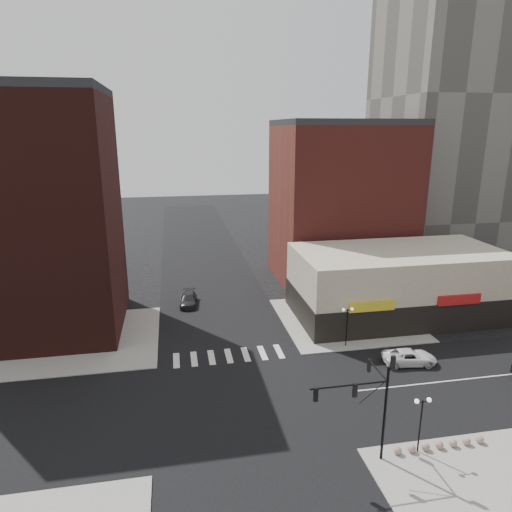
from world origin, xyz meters
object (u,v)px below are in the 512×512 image
object	(u,v)px
street_lamp_ne	(347,317)
white_suv	(409,357)
traffic_signal	(370,394)
dark_sedan_north	(188,299)
street_lamp_se_a	(422,411)

from	to	relation	value
street_lamp_ne	white_suv	size ratio (longest dim) A/B	0.82
traffic_signal	white_suv	size ratio (longest dim) A/B	1.54
white_suv	dark_sedan_north	distance (m)	27.69
traffic_signal	street_lamp_ne	world-z (taller)	traffic_signal
dark_sedan_north	white_suv	bearing A→B (deg)	-37.77
street_lamp_se_a	street_lamp_ne	distance (m)	16.03
street_lamp_ne	dark_sedan_north	xyz separation A→B (m)	(-15.41, 14.65, -2.59)
white_suv	dark_sedan_north	world-z (taller)	dark_sedan_north
traffic_signal	dark_sedan_north	distance (m)	32.57
street_lamp_se_a	white_suv	xyz separation A→B (m)	(5.64, 11.55, -2.59)
street_lamp_ne	white_suv	distance (m)	6.93
street_lamp_se_a	dark_sedan_north	world-z (taller)	street_lamp_se_a
white_suv	street_lamp_se_a	bearing A→B (deg)	161.11
street_lamp_ne	white_suv	world-z (taller)	street_lamp_ne
white_suv	dark_sedan_north	bearing A→B (deg)	53.50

